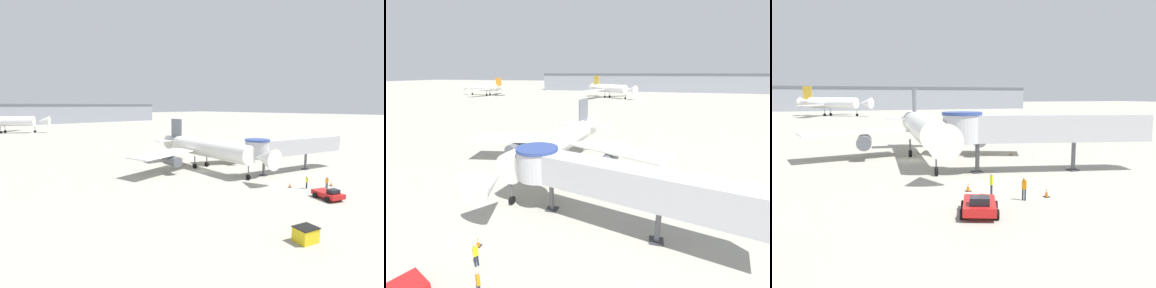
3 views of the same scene
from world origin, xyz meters
The scene contains 12 objects.
ground_plane centered at (0.00, 0.00, 0.00)m, with size 800.00×800.00×0.00m, color #9E9B8E.
main_airplane centered at (1.63, 0.57, 3.82)m, with size 30.17×28.47×8.99m.
jet_bridge centered at (10.49, -11.15, 4.57)m, with size 21.54×8.01×6.25m.
pushback_tug_red centered at (-0.22, -22.69, 0.66)m, with size 3.33×4.12×1.44m.
service_container_yellow centered at (-13.83, -26.36, 0.68)m, with size 2.27×2.03×1.35m.
traffic_cone_near_nose centered at (1.26, -16.58, 0.35)m, with size 0.44×0.44×0.73m.
traffic_cone_apron_front centered at (6.42, -20.35, 0.34)m, with size 0.43×0.43×0.71m.
traffic_cone_starboard_wing centered at (13.34, -0.67, 0.31)m, with size 0.39×0.39×0.65m.
ground_crew_marshaller centered at (2.53, -18.47, 1.04)m, with size 0.37×0.40×1.80m.
ground_crew_wing_walker centered at (4.29, -20.58, 1.03)m, with size 0.39×0.37×1.79m.
background_jet_gold_tail centered at (-8.04, 110.18, 5.08)m, with size 28.58×29.29×11.63m.
terminal_building centered at (18.19, 175.00, 6.43)m, with size 172.60×27.60×12.83m.
Camera 1 is at (-37.92, -37.66, 11.76)m, focal length 28.00 mm.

